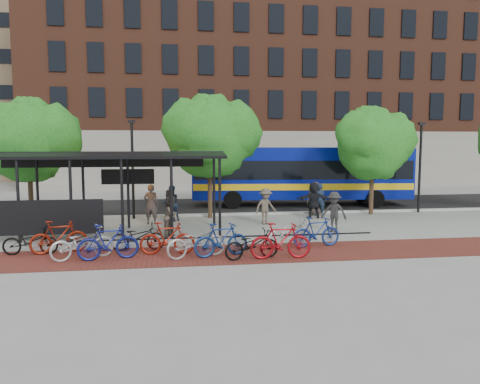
{
  "coord_description": "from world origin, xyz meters",
  "views": [
    {
      "loc": [
        -4.95,
        -21.24,
        3.94
      ],
      "look_at": [
        -1.73,
        0.96,
        1.6
      ],
      "focal_mm": 35.0,
      "sensor_mm": 36.0,
      "label": 1
    }
  ],
  "objects": [
    {
      "name": "pedestrian_8",
      "position": [
        -5.01,
        -1.5,
        0.88
      ],
      "size": [
        0.95,
        1.05,
        1.76
      ],
      "primitive_type": "imported",
      "rotation": [
        0.0,
        0.0,
        1.15
      ],
      "color": "#51463C",
      "rests_on": "ground"
    },
    {
      "name": "building_brick",
      "position": [
        10.0,
        26.0,
        10.0
      ],
      "size": [
        55.0,
        14.0,
        20.0
      ],
      "primitive_type": "cube",
      "color": "brown",
      "rests_on": "ground"
    },
    {
      "name": "ground",
      "position": [
        0.0,
        0.0,
        0.0
      ],
      "size": [
        160.0,
        160.0,
        0.0
      ],
      "primitive_type": "plane",
      "color": "#9E9E99",
      "rests_on": "ground"
    },
    {
      "name": "asphalt_street",
      "position": [
        0.0,
        8.0,
        0.01
      ],
      "size": [
        160.0,
        8.0,
        0.01
      ],
      "primitive_type": "cube",
      "color": "black",
      "rests_on": "ground"
    },
    {
      "name": "bike_2",
      "position": [
        -8.03,
        -4.99,
        0.57
      ],
      "size": [
        2.27,
        1.59,
        1.13
      ],
      "primitive_type": "imported",
      "rotation": [
        0.0,
        0.0,
        2.01
      ],
      "color": "#B5B5B7",
      "rests_on": "ground"
    },
    {
      "name": "bike_7",
      "position": [
        -3.31,
        -5.31,
        0.6
      ],
      "size": [
        2.07,
        1.06,
        1.2
      ],
      "primitive_type": "imported",
      "rotation": [
        0.0,
        0.0,
        1.83
      ],
      "color": "navy",
      "rests_on": "ground"
    },
    {
      "name": "curb",
      "position": [
        0.0,
        4.0,
        0.06
      ],
      "size": [
        160.0,
        0.25,
        0.12
      ],
      "primitive_type": "cube",
      "color": "#B7B7B2",
      "rests_on": "ground"
    },
    {
      "name": "bike_8",
      "position": [
        -2.31,
        -5.81,
        0.51
      ],
      "size": [
        2.05,
        1.08,
        1.02
      ],
      "primitive_type": "imported",
      "rotation": [
        0.0,
        0.0,
        1.79
      ],
      "color": "black",
      "rests_on": "ground"
    },
    {
      "name": "bike_5",
      "position": [
        -5.17,
        -4.72,
        0.59
      ],
      "size": [
        1.97,
        0.63,
        1.17
      ],
      "primitive_type": "imported",
      "rotation": [
        0.0,
        0.0,
        1.53
      ],
      "color": "maroon",
      "rests_on": "ground"
    },
    {
      "name": "pedestrian_5",
      "position": [
        2.4,
        2.4,
        0.96
      ],
      "size": [
        1.78,
        0.58,
        1.92
      ],
      "primitive_type": "imported",
      "rotation": [
        0.0,
        0.0,
        3.15
      ],
      "color": "black",
      "rests_on": "ground"
    },
    {
      "name": "bike_4",
      "position": [
        -6.25,
        -3.94,
        0.51
      ],
      "size": [
        1.98,
        0.74,
        1.03
      ],
      "primitive_type": "imported",
      "rotation": [
        0.0,
        0.0,
        1.6
      ],
      "color": "black",
      "rests_on": "ground"
    },
    {
      "name": "brick_strip",
      "position": [
        -2.0,
        -5.0,
        0.0
      ],
      "size": [
        24.0,
        3.0,
        0.01
      ],
      "primitive_type": "cube",
      "color": "maroon",
      "rests_on": "ground"
    },
    {
      "name": "tree_a",
      "position": [
        -11.91,
        3.35,
        4.24
      ],
      "size": [
        4.9,
        4.0,
        6.18
      ],
      "color": "#382619",
      "rests_on": "ground"
    },
    {
      "name": "bike_1",
      "position": [
        -9.02,
        -3.98,
        0.6
      ],
      "size": [
        2.07,
        1.12,
        1.2
      ],
      "primitive_type": "imported",
      "rotation": [
        0.0,
        0.0,
        1.87
      ],
      "color": "maroon",
      "rests_on": "ground"
    },
    {
      "name": "tree_c",
      "position": [
        6.09,
        3.35,
        4.05
      ],
      "size": [
        4.66,
        3.8,
        5.92
      ],
      "color": "#382619",
      "rests_on": "ground"
    },
    {
      "name": "pedestrian_6",
      "position": [
        2.78,
        3.36,
        0.93
      ],
      "size": [
        1.04,
        0.83,
        1.86
      ],
      "primitive_type": "imported",
      "rotation": [
        0.0,
        0.0,
        2.84
      ],
      "color": "#3C3430",
      "rests_on": "ground"
    },
    {
      "name": "pedestrian_0",
      "position": [
        -5.1,
        2.39,
        0.82
      ],
      "size": [
        0.93,
        0.94,
        1.64
      ],
      "primitive_type": "imported",
      "rotation": [
        0.0,
        0.0,
        0.81
      ],
      "color": "black",
      "rests_on": "ground"
    },
    {
      "name": "bus_shelter",
      "position": [
        -8.13,
        -0.48,
        3.0
      ],
      "size": [
        10.6,
        3.07,
        3.6
      ],
      "color": "black",
      "rests_on": "ground"
    },
    {
      "name": "tree_b",
      "position": [
        -2.9,
        3.35,
        4.46
      ],
      "size": [
        5.15,
        4.2,
        6.47
      ],
      "color": "#382619",
      "rests_on": "ground"
    },
    {
      "name": "bike_6",
      "position": [
        -4.17,
        -5.32,
        0.57
      ],
      "size": [
        2.3,
        1.45,
        1.14
      ],
      "primitive_type": "imported",
      "rotation": [
        0.0,
        0.0,
        1.92
      ],
      "color": "#A1A0A3",
      "rests_on": "ground"
    },
    {
      "name": "lamp_post_right",
      "position": [
        9.0,
        3.6,
        2.75
      ],
      "size": [
        0.35,
        0.2,
        5.12
      ],
      "color": "black",
      "rests_on": "ground"
    },
    {
      "name": "bus",
      "position": [
        3.11,
        7.55,
        2.11
      ],
      "size": [
        13.84,
        4.3,
        3.68
      ],
      "rotation": [
        0.0,
        0.0,
        -0.1
      ],
      "color": "#07158D",
      "rests_on": "ground"
    },
    {
      "name": "pedestrian_2",
      "position": [
        -5.04,
        2.59,
        0.91
      ],
      "size": [
        1.09,
        0.99,
        1.81
      ],
      "primitive_type": "imported",
      "rotation": [
        0.0,
        0.0,
        3.57
      ],
      "color": "#21324D",
      "rests_on": "ground"
    },
    {
      "name": "pedestrian_7",
      "position": [
        2.97,
        3.19,
        0.88
      ],
      "size": [
        0.72,
        0.54,
        1.76
      ],
      "primitive_type": "imported",
      "rotation": [
        0.0,
        0.0,
        2.94
      ],
      "color": "#1B283F",
      "rests_on": "ground"
    },
    {
      "name": "bike_3",
      "position": [
        -7.14,
        -5.22,
        0.62
      ],
      "size": [
        2.12,
        0.96,
        1.23
      ],
      "primitive_type": "imported",
      "rotation": [
        0.0,
        0.0,
        1.76
      ],
      "color": "navy",
      "rests_on": "ground"
    },
    {
      "name": "pedestrian_3",
      "position": [
        -0.49,
        0.86,
        0.88
      ],
      "size": [
        1.3,
        1.02,
        1.77
      ],
      "primitive_type": "imported",
      "rotation": [
        0.0,
        0.0,
        0.37
      ],
      "color": "brown",
      "rests_on": "ground"
    },
    {
      "name": "bike_rack_rail",
      "position": [
        -3.3,
        -4.1,
        0.0
      ],
      "size": [
        12.0,
        0.05,
        0.95
      ],
      "primitive_type": "cube",
      "color": "black",
      "rests_on": "ground"
    },
    {
      "name": "bike_10",
      "position": [
        -0.48,
        -3.97,
        0.54
      ],
      "size": [
        2.16,
        1.42,
        1.07
      ],
      "primitive_type": "imported",
      "rotation": [
        0.0,
        0.0,
        1.95
      ],
      "color": "#BBBBBE",
      "rests_on": "ground"
    },
    {
      "name": "lamp_post_left",
      "position": [
        -7.0,
        3.6,
        2.75
      ],
      "size": [
        0.35,
        0.2,
        5.12
      ],
      "color": "black",
      "rests_on": "ground"
    },
    {
      "name": "pedestrian_1",
      "position": [
        -6.01,
        1.74,
        0.98
      ],
      "size": [
        0.79,
        0.59,
        1.97
      ],
      "primitive_type": "imported",
      "rotation": [
        0.0,
        0.0,
        2.97
      ],
      "color": "#473C39",
      "rests_on": "ground"
    },
    {
      "name": "bike_0",
      "position": [
        -9.98,
        -4.03,
        0.49
      ],
      "size": [
        1.9,
        0.7,
        0.99
      ],
      "primitive_type": "imported",
      "rotation": [
        0.0,
        0.0,
        1.6
      ],
      "color": "black",
      "rests_on": "ground"
    },
    {
      "name": "bike_9",
      "position": [
        -1.33,
        -5.93,
        0.63
      ],
      "size": [
        2.11,
        0.64,
        1.26
      ],
      "primitive_type": "imported",
      "rotation": [
        0.0,
        0.0,
        1.55
      ],
      "color": "maroon",
      "rests_on": "ground"
    },
    {
      "name": "building_tower",
      "position": [
        -16.0,
        40.0,
        15.0
      ],
      "size": [
        22.0,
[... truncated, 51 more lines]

